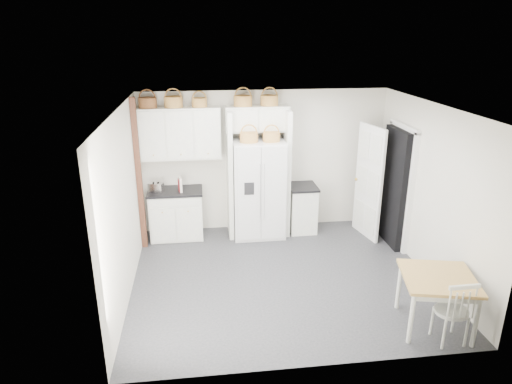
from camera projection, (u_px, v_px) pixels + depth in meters
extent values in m
plane|color=#25262D|center=(282.00, 277.00, 7.03)|extent=(4.50, 4.50, 0.00)
plane|color=white|center=(285.00, 108.00, 6.16)|extent=(4.50, 4.50, 0.00)
plane|color=beige|center=(264.00, 161.00, 8.46)|extent=(4.50, 0.00, 4.50)
plane|color=beige|center=(124.00, 205.00, 6.33)|extent=(0.00, 4.00, 4.00)
plane|color=beige|center=(430.00, 192.00, 6.86)|extent=(0.00, 4.00, 4.00)
cube|color=silver|center=(258.00, 188.00, 8.25)|extent=(0.92, 0.74, 1.78)
cube|color=silver|center=(177.00, 215.00, 8.28)|extent=(0.93, 0.59, 0.86)
cube|color=silver|center=(302.00, 209.00, 8.56)|extent=(0.48, 0.58, 0.85)
cube|color=#AC8945|center=(435.00, 301.00, 5.75)|extent=(1.04, 1.04, 0.72)
cube|color=silver|center=(451.00, 311.00, 5.46)|extent=(0.42, 0.38, 0.84)
cube|color=black|center=(175.00, 191.00, 8.13)|extent=(0.97, 0.63, 0.04)
cube|color=black|center=(303.00, 187.00, 8.41)|extent=(0.52, 0.62, 0.04)
cube|color=silver|center=(156.00, 188.00, 7.99)|extent=(0.28, 0.22, 0.17)
cube|color=maroon|center=(180.00, 185.00, 8.02)|extent=(0.06, 0.15, 0.22)
cube|color=silver|center=(180.00, 185.00, 8.02)|extent=(0.07, 0.18, 0.26)
cylinder|color=#522B12|center=(148.00, 103.00, 7.68)|extent=(0.31, 0.31, 0.17)
cylinder|color=#9B5A34|center=(173.00, 102.00, 7.73)|extent=(0.31, 0.31, 0.18)
cylinder|color=#9B5A34|center=(199.00, 102.00, 7.79)|extent=(0.26, 0.26, 0.15)
cylinder|color=#9B5A34|center=(243.00, 101.00, 7.87)|extent=(0.32, 0.32, 0.18)
cylinder|color=#9B5A34|center=(269.00, 100.00, 7.93)|extent=(0.31, 0.31, 0.18)
cylinder|color=#9B5A34|center=(249.00, 137.00, 7.81)|extent=(0.31, 0.31, 0.17)
cylinder|color=#9B5A34|center=(271.00, 137.00, 7.85)|extent=(0.30, 0.30, 0.16)
cube|color=silver|center=(180.00, 133.00, 7.93)|extent=(1.40, 0.34, 0.90)
cube|color=silver|center=(257.00, 119.00, 8.01)|extent=(1.12, 0.34, 0.45)
cube|color=silver|center=(230.00, 175.00, 8.15)|extent=(0.08, 0.60, 2.30)
cube|color=silver|center=(286.00, 173.00, 8.27)|extent=(0.08, 0.60, 2.30)
cube|color=#381C0E|center=(139.00, 176.00, 7.60)|extent=(0.09, 0.09, 2.60)
cube|color=black|center=(396.00, 188.00, 7.87)|extent=(0.18, 0.85, 2.05)
cube|color=white|center=(369.00, 182.00, 8.15)|extent=(0.21, 0.79, 2.05)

